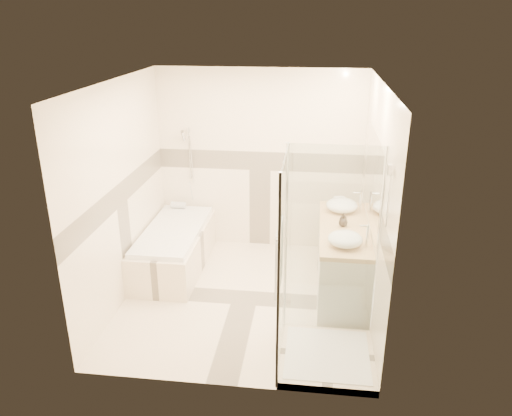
# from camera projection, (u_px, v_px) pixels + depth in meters

# --- Properties ---
(room) EXTENTS (2.82, 3.02, 2.52)m
(room) POSITION_uv_depth(u_px,v_px,m) (249.00, 198.00, 5.45)
(room) COLOR #F3DEC1
(room) RESTS_ON ground
(bathtub) EXTENTS (0.75, 1.70, 0.56)m
(bathtub) POSITION_uv_depth(u_px,v_px,m) (174.00, 246.00, 6.51)
(bathtub) COLOR #F8E4C6
(bathtub) RESTS_ON ground
(vanity) EXTENTS (0.58, 1.62, 0.85)m
(vanity) POSITION_uv_depth(u_px,v_px,m) (342.00, 259.00, 5.90)
(vanity) COLOR white
(vanity) RESTS_ON ground
(shower_enclosure) EXTENTS (0.96, 0.93, 2.04)m
(shower_enclosure) POSITION_uv_depth(u_px,v_px,m) (317.00, 311.00, 4.73)
(shower_enclosure) COLOR #F8E4C6
(shower_enclosure) RESTS_ON ground
(vessel_sink_near) EXTENTS (0.39, 0.39, 0.16)m
(vessel_sink_near) POSITION_uv_depth(u_px,v_px,m) (342.00, 205.00, 6.16)
(vessel_sink_near) COLOR white
(vessel_sink_near) RESTS_ON vanity
(vessel_sink_far) EXTENTS (0.37, 0.37, 0.15)m
(vessel_sink_far) POSITION_uv_depth(u_px,v_px,m) (345.00, 239.00, 5.25)
(vessel_sink_far) COLOR white
(vessel_sink_far) RESTS_ON vanity
(faucet_near) EXTENTS (0.11, 0.03, 0.27)m
(faucet_near) POSITION_uv_depth(u_px,v_px,m) (360.00, 200.00, 6.11)
(faucet_near) COLOR silver
(faucet_near) RESTS_ON vanity
(faucet_far) EXTENTS (0.10, 0.03, 0.25)m
(faucet_far) POSITION_uv_depth(u_px,v_px,m) (367.00, 234.00, 5.20)
(faucet_far) COLOR silver
(faucet_far) RESTS_ON vanity
(amenity_bottle_a) EXTENTS (0.08, 0.08, 0.14)m
(amenity_bottle_a) POSITION_uv_depth(u_px,v_px,m) (343.00, 219.00, 5.77)
(amenity_bottle_a) COLOR black
(amenity_bottle_a) RESTS_ON vanity
(amenity_bottle_b) EXTENTS (0.14, 0.14, 0.14)m
(amenity_bottle_b) POSITION_uv_depth(u_px,v_px,m) (343.00, 221.00, 5.73)
(amenity_bottle_b) COLOR black
(amenity_bottle_b) RESTS_ON vanity
(folded_towels) EXTENTS (0.19, 0.26, 0.07)m
(folded_towels) POSITION_uv_depth(u_px,v_px,m) (341.00, 202.00, 6.40)
(folded_towels) COLOR silver
(folded_towels) RESTS_ON vanity
(rolled_towel) EXTENTS (0.20, 0.09, 0.09)m
(rolled_towel) POSITION_uv_depth(u_px,v_px,m) (178.00, 205.00, 7.06)
(rolled_towel) COLOR silver
(rolled_towel) RESTS_ON bathtub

